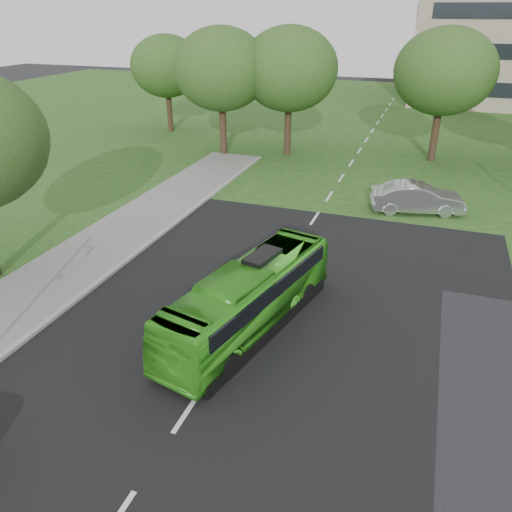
{
  "coord_description": "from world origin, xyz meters",
  "views": [
    {
      "loc": [
        5.66,
        -11.95,
        10.74
      ],
      "look_at": [
        -0.47,
        5.35,
        1.6
      ],
      "focal_mm": 35.0,
      "sensor_mm": 36.0,
      "label": 1
    }
  ],
  "objects_px": {
    "tree_park_f": "(166,66)",
    "tree_park_b": "(289,69)",
    "tree_park_a": "(221,69)",
    "sedan": "(417,198)",
    "bus": "(249,298)",
    "tree_park_c": "(445,72)"
  },
  "relations": [
    {
      "from": "tree_park_f",
      "to": "tree_park_b",
      "type": "bearing_deg",
      "value": -18.73
    },
    {
      "from": "tree_park_a",
      "to": "sedan",
      "type": "xyz_separation_m",
      "value": [
        15.59,
        -8.04,
        -5.71
      ]
    },
    {
      "from": "tree_park_b",
      "to": "bus",
      "type": "xyz_separation_m",
      "value": [
        5.63,
        -24.22,
        -5.31
      ]
    },
    {
      "from": "tree_park_b",
      "to": "tree_park_c",
      "type": "bearing_deg",
      "value": 9.67
    },
    {
      "from": "tree_park_f",
      "to": "tree_park_c",
      "type": "bearing_deg",
      "value": -5.93
    },
    {
      "from": "bus",
      "to": "tree_park_c",
      "type": "bearing_deg",
      "value": 91.13
    },
    {
      "from": "tree_park_b",
      "to": "tree_park_a",
      "type": "bearing_deg",
      "value": -158.82
    },
    {
      "from": "tree_park_a",
      "to": "tree_park_c",
      "type": "distance_m",
      "value": 16.47
    },
    {
      "from": "tree_park_b",
      "to": "sedan",
      "type": "relative_size",
      "value": 1.86
    },
    {
      "from": "tree_park_f",
      "to": "sedan",
      "type": "height_order",
      "value": "tree_park_f"
    },
    {
      "from": "tree_park_c",
      "to": "tree_park_f",
      "type": "height_order",
      "value": "tree_park_c"
    },
    {
      "from": "tree_park_f",
      "to": "sedan",
      "type": "relative_size",
      "value": 1.67
    },
    {
      "from": "tree_park_c",
      "to": "bus",
      "type": "xyz_separation_m",
      "value": [
        -5.56,
        -26.13,
        -5.34
      ]
    },
    {
      "from": "bus",
      "to": "tree_park_b",
      "type": "bearing_deg",
      "value": 116.24
    },
    {
      "from": "tree_park_b",
      "to": "bus",
      "type": "relative_size",
      "value": 1.08
    },
    {
      "from": "tree_park_c",
      "to": "sedan",
      "type": "xyz_separation_m",
      "value": [
        -0.44,
        -11.82,
        -5.73
      ]
    },
    {
      "from": "tree_park_b",
      "to": "tree_park_c",
      "type": "distance_m",
      "value": 11.35
    },
    {
      "from": "bus",
      "to": "sedan",
      "type": "xyz_separation_m",
      "value": [
        5.12,
        14.31,
        -0.39
      ]
    },
    {
      "from": "tree_park_a",
      "to": "sedan",
      "type": "relative_size",
      "value": 1.85
    },
    {
      "from": "tree_park_c",
      "to": "bus",
      "type": "distance_m",
      "value": 27.24
    },
    {
      "from": "sedan",
      "to": "bus",
      "type": "bearing_deg",
      "value": 147.06
    },
    {
      "from": "tree_park_a",
      "to": "tree_park_c",
      "type": "xyz_separation_m",
      "value": [
        16.03,
        3.78,
        0.02
      ]
    }
  ]
}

